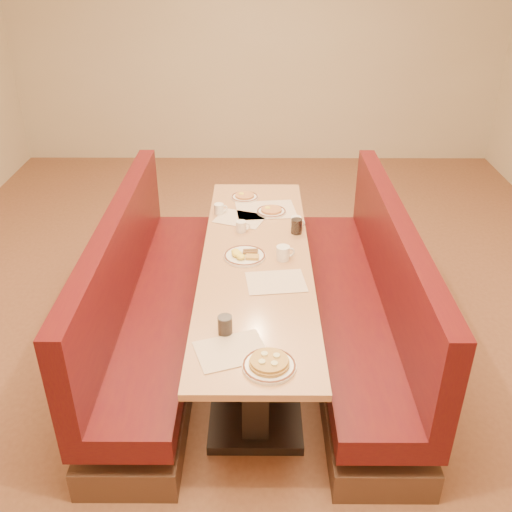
{
  "coord_description": "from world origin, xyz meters",
  "views": [
    {
      "loc": [
        0.01,
        -3.19,
        2.57
      ],
      "look_at": [
        0.0,
        -0.14,
        0.85
      ],
      "focal_mm": 40.0,
      "sensor_mm": 36.0,
      "label": 1
    }
  ],
  "objects_px": {
    "coffee_mug_b": "(242,226)",
    "soda_tumbler_mid": "(297,226)",
    "coffee_mug_c": "(296,222)",
    "eggs_plate": "(244,255)",
    "booth_left": "(148,308)",
    "soda_tumbler_near": "(225,325)",
    "diner_table": "(256,307)",
    "coffee_mug_a": "(284,253)",
    "pancake_plate": "(269,364)",
    "coffee_mug_d": "(219,209)",
    "booth_right": "(364,309)"
  },
  "relations": [
    {
      "from": "booth_left",
      "to": "coffee_mug_b",
      "type": "height_order",
      "value": "booth_left"
    },
    {
      "from": "pancake_plate",
      "to": "coffee_mug_c",
      "type": "height_order",
      "value": "coffee_mug_c"
    },
    {
      "from": "diner_table",
      "to": "eggs_plate",
      "type": "relative_size",
      "value": 9.22
    },
    {
      "from": "booth_left",
      "to": "soda_tumbler_near",
      "type": "bearing_deg",
      "value": -53.98
    },
    {
      "from": "booth_right",
      "to": "eggs_plate",
      "type": "xyz_separation_m",
      "value": [
        -0.81,
        0.01,
        0.4
      ]
    },
    {
      "from": "coffee_mug_c",
      "to": "soda_tumbler_mid",
      "type": "xyz_separation_m",
      "value": [
        -0.0,
        -0.09,
        0.01
      ]
    },
    {
      "from": "eggs_plate",
      "to": "booth_left",
      "type": "bearing_deg",
      "value": -178.91
    },
    {
      "from": "booth_left",
      "to": "pancake_plate",
      "type": "distance_m",
      "value": 1.39
    },
    {
      "from": "booth_right",
      "to": "eggs_plate",
      "type": "bearing_deg",
      "value": 179.12
    },
    {
      "from": "diner_table",
      "to": "coffee_mug_c",
      "type": "height_order",
      "value": "coffee_mug_c"
    },
    {
      "from": "diner_table",
      "to": "eggs_plate",
      "type": "distance_m",
      "value": 0.4
    },
    {
      "from": "coffee_mug_c",
      "to": "coffee_mug_b",
      "type": "bearing_deg",
      "value": -149.38
    },
    {
      "from": "coffee_mug_c",
      "to": "soda_tumbler_mid",
      "type": "height_order",
      "value": "soda_tumbler_mid"
    },
    {
      "from": "diner_table",
      "to": "soda_tumbler_near",
      "type": "bearing_deg",
      "value": -101.27
    },
    {
      "from": "diner_table",
      "to": "coffee_mug_a",
      "type": "relative_size",
      "value": 20.5
    },
    {
      "from": "diner_table",
      "to": "coffee_mug_c",
      "type": "xyz_separation_m",
      "value": [
        0.28,
        0.45,
        0.42
      ]
    },
    {
      "from": "coffee_mug_c",
      "to": "coffee_mug_d",
      "type": "xyz_separation_m",
      "value": [
        -0.56,
        0.23,
        -0.0
      ]
    },
    {
      "from": "booth_right",
      "to": "eggs_plate",
      "type": "height_order",
      "value": "booth_right"
    },
    {
      "from": "diner_table",
      "to": "booth_right",
      "type": "height_order",
      "value": "booth_right"
    },
    {
      "from": "coffee_mug_a",
      "to": "booth_left",
      "type": "bearing_deg",
      "value": 167.56
    },
    {
      "from": "booth_right",
      "to": "soda_tumbler_near",
      "type": "bearing_deg",
      "value": -138.38
    },
    {
      "from": "coffee_mug_b",
      "to": "coffee_mug_d",
      "type": "height_order",
      "value": "same"
    },
    {
      "from": "soda_tumbler_near",
      "to": "booth_right",
      "type": "bearing_deg",
      "value": 41.62
    },
    {
      "from": "coffee_mug_b",
      "to": "soda_tumbler_mid",
      "type": "distance_m",
      "value": 0.38
    },
    {
      "from": "booth_left",
      "to": "pancake_plate",
      "type": "height_order",
      "value": "booth_left"
    },
    {
      "from": "coffee_mug_c",
      "to": "soda_tumbler_mid",
      "type": "relative_size",
      "value": 0.99
    },
    {
      "from": "soda_tumbler_mid",
      "to": "coffee_mug_c",
      "type": "bearing_deg",
      "value": 88.09
    },
    {
      "from": "eggs_plate",
      "to": "coffee_mug_a",
      "type": "distance_m",
      "value": 0.26
    },
    {
      "from": "eggs_plate",
      "to": "coffee_mug_c",
      "type": "bearing_deg",
      "value": 50.75
    },
    {
      "from": "coffee_mug_d",
      "to": "coffee_mug_a",
      "type": "bearing_deg",
      "value": -65.71
    },
    {
      "from": "coffee_mug_a",
      "to": "coffee_mug_c",
      "type": "xyz_separation_m",
      "value": [
        0.11,
        0.46,
        -0.01
      ]
    },
    {
      "from": "coffee_mug_c",
      "to": "booth_right",
      "type": "bearing_deg",
      "value": -24.62
    },
    {
      "from": "eggs_plate",
      "to": "pancake_plate",
      "type": "bearing_deg",
      "value": -82.3
    },
    {
      "from": "booth_right",
      "to": "coffee_mug_b",
      "type": "relative_size",
      "value": 24.24
    },
    {
      "from": "eggs_plate",
      "to": "coffee_mug_c",
      "type": "relative_size",
      "value": 2.6
    },
    {
      "from": "soda_tumbler_near",
      "to": "coffee_mug_a",
      "type": "bearing_deg",
      "value": 66.96
    },
    {
      "from": "booth_left",
      "to": "coffee_mug_b",
      "type": "relative_size",
      "value": 24.24
    },
    {
      "from": "pancake_plate",
      "to": "coffee_mug_c",
      "type": "relative_size",
      "value": 2.51
    },
    {
      "from": "coffee_mug_a",
      "to": "coffee_mug_c",
      "type": "relative_size",
      "value": 1.17
    },
    {
      "from": "booth_right",
      "to": "coffee_mug_c",
      "type": "xyz_separation_m",
      "value": [
        -0.45,
        0.45,
        0.43
      ]
    },
    {
      "from": "eggs_plate",
      "to": "coffee_mug_c",
      "type": "height_order",
      "value": "coffee_mug_c"
    },
    {
      "from": "coffee_mug_d",
      "to": "soda_tumbler_near",
      "type": "bearing_deg",
      "value": -94.45
    },
    {
      "from": "booth_left",
      "to": "diner_table",
      "type": "bearing_deg",
      "value": 0.0
    },
    {
      "from": "soda_tumbler_near",
      "to": "soda_tumbler_mid",
      "type": "xyz_separation_m",
      "value": [
        0.44,
        1.15,
        0.0
      ]
    },
    {
      "from": "eggs_plate",
      "to": "soda_tumbler_mid",
      "type": "bearing_deg",
      "value": 44.53
    },
    {
      "from": "coffee_mug_d",
      "to": "pancake_plate",
      "type": "bearing_deg",
      "value": -87.88
    },
    {
      "from": "coffee_mug_b",
      "to": "coffee_mug_c",
      "type": "relative_size",
      "value": 0.99
    },
    {
      "from": "eggs_plate",
      "to": "coffee_mug_b",
      "type": "xyz_separation_m",
      "value": [
        -0.03,
        0.37,
        0.02
      ]
    },
    {
      "from": "booth_right",
      "to": "coffee_mug_b",
      "type": "xyz_separation_m",
      "value": [
        -0.84,
        0.39,
        0.43
      ]
    },
    {
      "from": "coffee_mug_c",
      "to": "coffee_mug_a",
      "type": "bearing_deg",
      "value": -82.51
    }
  ]
}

